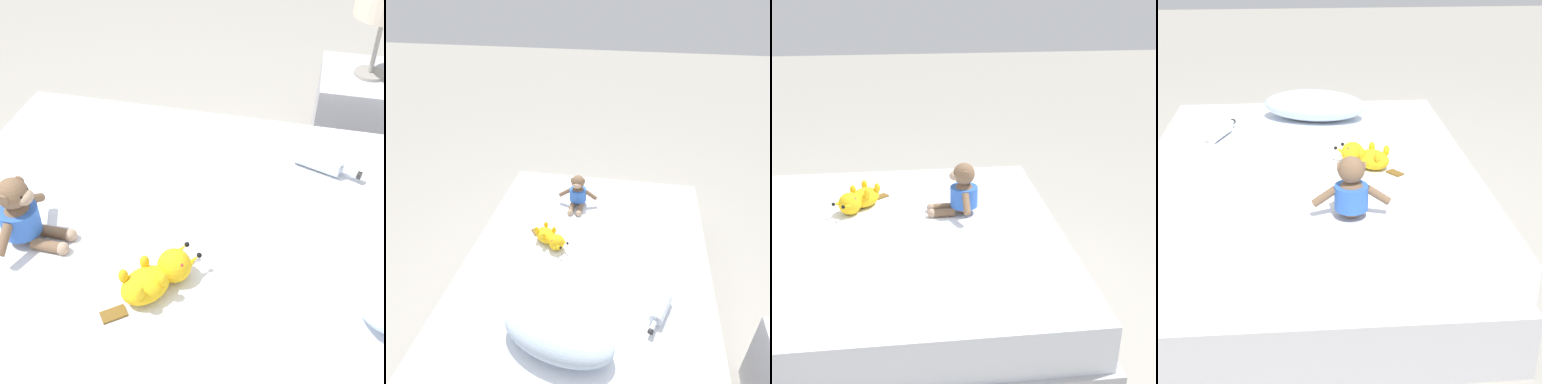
# 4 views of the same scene
# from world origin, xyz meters

# --- Properties ---
(ground_plane) EXTENTS (16.00, 16.00, 0.00)m
(ground_plane) POSITION_xyz_m (0.00, 0.00, 0.00)
(ground_plane) COLOR #9E998E
(bed) EXTENTS (1.48, 1.90, 0.43)m
(bed) POSITION_xyz_m (0.00, 0.00, 0.21)
(bed) COLOR #B2B2B7
(bed) RESTS_ON ground_plane
(pillow) EXTENTS (0.60, 0.41, 0.15)m
(pillow) POSITION_xyz_m (0.05, 0.61, 0.51)
(pillow) COLOR silver
(pillow) RESTS_ON bed
(plush_monkey) EXTENTS (0.29, 0.23, 0.24)m
(plush_monkey) POSITION_xyz_m (0.15, -0.53, 0.53)
(plush_monkey) COLOR brown
(plush_monkey) RESTS_ON bed
(plush_yellow_creature) EXTENTS (0.29, 0.25, 0.10)m
(plush_yellow_creature) POSITION_xyz_m (0.25, -0.07, 0.48)
(plush_yellow_creature) COLOR yellow
(plush_yellow_creature) RESTS_ON bed
(glass_bottle) EXTENTS (0.13, 0.25, 0.07)m
(glass_bottle) POSITION_xyz_m (-0.43, 0.36, 0.46)
(glass_bottle) COLOR silver
(glass_bottle) RESTS_ON bed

